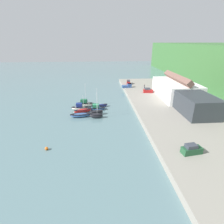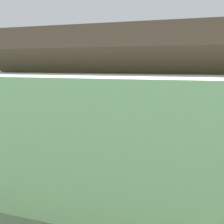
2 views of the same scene
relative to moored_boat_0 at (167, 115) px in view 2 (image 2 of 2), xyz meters
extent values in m
plane|color=slate|center=(4.03, -1.37, -0.61)|extent=(320.00, 320.00, 0.00)
cube|color=gray|center=(4.03, 27.49, 0.22)|extent=(95.74, 30.64, 1.64)
cube|color=white|center=(-5.49, 31.24, 4.29)|extent=(22.17, 13.00, 6.52)
cube|color=brown|center=(-5.49, 31.24, 9.05)|extent=(22.61, 3.00, 3.00)
cube|color=slate|center=(10.15, 25.84, 4.09)|extent=(17.90, 0.10, 3.67)
ellipsoid|color=navy|center=(0.00, 0.01, -0.04)|extent=(3.30, 5.99, 1.13)
ellipsoid|color=black|center=(0.00, 0.01, 0.35)|extent=(3.39, 6.12, 0.12)
cube|color=black|center=(0.92, -2.61, 0.19)|extent=(0.43, 0.38, 0.56)
ellipsoid|color=#33568E|center=(2.75, -1.42, -0.05)|extent=(2.47, 6.26, 1.12)
ellipsoid|color=black|center=(2.75, -1.42, 0.34)|extent=(2.56, 6.39, 0.12)
cube|color=#195638|center=(2.76, -1.73, 1.10)|extent=(1.82, 2.20, 1.18)
cube|color=#8CA5B2|center=(2.74, -0.49, 0.93)|extent=(1.62, 0.12, 0.59)
cube|color=black|center=(2.79, -4.38, 0.18)|extent=(0.36, 0.28, 0.56)
ellipsoid|color=black|center=(7.22, -1.34, 0.24)|extent=(2.63, 4.73, 1.69)
ellipsoid|color=black|center=(7.22, -1.34, 0.83)|extent=(2.71, 4.83, 0.12)
cylinder|color=silver|center=(7.15, -1.02, 4.91)|extent=(0.10, 0.10, 7.66)
ellipsoid|color=black|center=(9.99, -1.41, 0.21)|extent=(1.55, 4.20, 1.62)
ellipsoid|color=black|center=(9.99, -1.41, 0.77)|extent=(1.61, 4.28, 0.12)
cylinder|color=silver|center=(9.99, -1.10, 4.58)|extent=(0.10, 0.10, 7.12)
ellipsoid|color=white|center=(-1.73, -5.92, 0.11)|extent=(2.76, 6.90, 1.43)
ellipsoid|color=black|center=(-1.73, -5.92, 0.61)|extent=(2.85, 7.05, 0.12)
cube|color=#195638|center=(-1.76, -6.26, 1.46)|extent=(1.84, 2.49, 1.26)
cube|color=#8CA5B2|center=(-1.65, -4.94, 1.27)|extent=(1.48, 0.23, 0.63)
cylinder|color=silver|center=(-1.69, -5.42, 4.53)|extent=(0.10, 0.10, 7.40)
ellipsoid|color=white|center=(2.11, -7.39, 0.04)|extent=(2.28, 6.11, 1.29)
ellipsoid|color=black|center=(2.11, -7.39, 0.49)|extent=(2.37, 6.24, 0.12)
cube|color=navy|center=(2.11, -7.69, 1.29)|extent=(1.68, 2.15, 1.22)
cube|color=#8CA5B2|center=(2.13, -6.47, 1.11)|extent=(1.49, 0.12, 0.61)
cube|color=black|center=(2.08, -10.28, 0.29)|extent=(0.36, 0.28, 0.56)
ellipsoid|color=red|center=(5.06, -6.25, 0.10)|extent=(3.41, 6.25, 1.41)
ellipsoid|color=black|center=(5.06, -6.25, 0.59)|extent=(3.51, 6.38, 0.12)
cylinder|color=silver|center=(4.92, -5.82, 3.27)|extent=(0.10, 0.10, 4.95)
ellipsoid|color=#33568E|center=(8.69, -6.67, 0.04)|extent=(2.91, 6.83, 1.29)
ellipsoid|color=black|center=(8.69, -6.67, 0.49)|extent=(3.01, 6.97, 0.12)
cube|color=black|center=(9.04, -9.80, 0.30)|extent=(0.39, 0.32, 0.56)
sphere|color=orange|center=(27.25, -12.83, -0.22)|extent=(0.77, 0.77, 0.77)
camera|label=1|loc=(62.55, -0.19, 23.07)|focal=28.00mm
camera|label=2|loc=(-9.21, 48.96, 8.11)|focal=50.00mm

